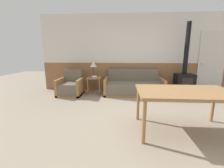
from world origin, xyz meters
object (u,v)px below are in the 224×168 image
at_px(wood_stove, 184,78).
at_px(armchair, 71,87).
at_px(side_table, 94,81).
at_px(dining_table, 185,95).
at_px(couch, 133,87).
at_px(table_lamp, 93,65).

bearing_deg(wood_stove, armchair, -176.92).
height_order(side_table, dining_table, dining_table).
bearing_deg(couch, wood_stove, -0.27).
relative_size(couch, wood_stove, 0.83).
height_order(side_table, wood_stove, wood_stove).
xyz_separation_m(couch, dining_table, (0.70, -2.39, 0.43)).
bearing_deg(wood_stove, table_lamp, 177.72).
distance_m(armchair, wood_stove, 3.74).
height_order(armchair, dining_table, armchair).
bearing_deg(side_table, armchair, -162.49).
bearing_deg(couch, armchair, -174.33).
height_order(armchair, wood_stove, wood_stove).
distance_m(couch, table_lamp, 1.56).
relative_size(dining_table, wood_stove, 0.70).
relative_size(armchair, wood_stove, 0.35).
xyz_separation_m(couch, wood_stove, (1.63, -0.01, 0.33)).
xyz_separation_m(side_table, wood_stove, (2.96, -0.04, 0.13)).
height_order(table_lamp, wood_stove, wood_stove).
xyz_separation_m(side_table, dining_table, (2.03, -2.42, 0.23)).
height_order(couch, wood_stove, wood_stove).
xyz_separation_m(armchair, wood_stove, (3.72, 0.20, 0.33)).
bearing_deg(dining_table, wood_stove, 68.53).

